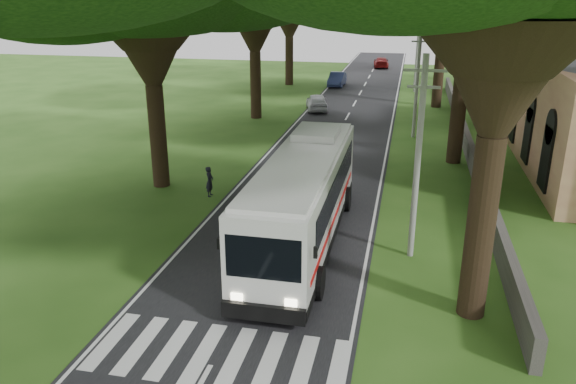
# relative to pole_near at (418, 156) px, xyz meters

# --- Properties ---
(ground) EXTENTS (140.00, 140.00, 0.00)m
(ground) POSITION_rel_pole_near_xyz_m (-5.50, -6.00, -4.18)
(ground) COLOR #284D16
(ground) RESTS_ON ground
(road) EXTENTS (8.00, 120.00, 0.04)m
(road) POSITION_rel_pole_near_xyz_m (-5.50, 19.00, -4.17)
(road) COLOR black
(road) RESTS_ON ground
(crosswalk) EXTENTS (8.00, 3.00, 0.01)m
(crosswalk) POSITION_rel_pole_near_xyz_m (-5.50, -8.00, -4.18)
(crosswalk) COLOR silver
(crosswalk) RESTS_ON ground
(property_wall) EXTENTS (0.35, 50.00, 1.20)m
(property_wall) POSITION_rel_pole_near_xyz_m (3.50, 18.00, -3.58)
(property_wall) COLOR #383533
(property_wall) RESTS_ON ground
(pole_near) EXTENTS (1.60, 0.24, 8.00)m
(pole_near) POSITION_rel_pole_near_xyz_m (0.00, 0.00, 0.00)
(pole_near) COLOR gray
(pole_near) RESTS_ON ground
(pole_mid) EXTENTS (1.60, 0.24, 8.00)m
(pole_mid) POSITION_rel_pole_near_xyz_m (0.00, 20.00, 0.00)
(pole_mid) COLOR gray
(pole_mid) RESTS_ON ground
(pole_far) EXTENTS (1.60, 0.24, 8.00)m
(pole_far) POSITION_rel_pole_near_xyz_m (0.00, 40.00, 0.00)
(pole_far) COLOR gray
(pole_far) RESTS_ON ground
(coach_bus) EXTENTS (3.10, 13.09, 3.86)m
(coach_bus) POSITION_rel_pole_near_xyz_m (-4.49, 0.29, -2.10)
(coach_bus) COLOR silver
(coach_bus) RESTS_ON ground
(distant_car_a) EXTENTS (2.71, 4.62, 1.48)m
(distant_car_a) POSITION_rel_pole_near_xyz_m (-8.50, 28.07, -3.41)
(distant_car_a) COLOR silver
(distant_car_a) RESTS_ON road
(distant_car_b) EXTENTS (1.64, 4.57, 1.50)m
(distant_car_b) POSITION_rel_pole_near_xyz_m (-8.50, 41.91, -3.40)
(distant_car_b) COLOR navy
(distant_car_b) RESTS_ON road
(distant_car_c) EXTENTS (2.35, 4.97, 1.40)m
(distant_car_c) POSITION_rel_pole_near_xyz_m (-4.60, 59.22, -3.45)
(distant_car_c) COLOR maroon
(distant_car_c) RESTS_ON road
(pedestrian) EXTENTS (0.41, 0.60, 1.59)m
(pedestrian) POSITION_rel_pole_near_xyz_m (-10.30, 4.92, -3.38)
(pedestrian) COLOR black
(pedestrian) RESTS_ON ground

